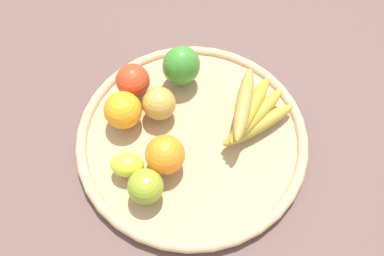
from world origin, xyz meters
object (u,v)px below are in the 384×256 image
Objects in this scene: orange_0 at (165,155)px; lemon_0 at (127,165)px; apple_1 at (159,103)px; bell_pepper at (181,66)px; apple_2 at (146,186)px; orange_1 at (123,110)px; banana_bunch at (252,114)px; apple_0 at (133,81)px.

orange_0 is 1.18× the size of lemon_0.
orange_0 is (0.05, 0.11, 0.00)m from apple_1.
bell_pepper is 1.40× the size of apple_2.
orange_0 is 0.13m from orange_1.
orange_1 is at bearing -16.89° from apple_1.
lemon_0 is at bearing 35.54° from apple_1.
banana_bunch is at bearing 176.72° from orange_0.
apple_2 is 0.16m from orange_1.
lemon_0 is at bearing -133.01° from bell_pepper.
apple_1 is 0.74× the size of bell_pepper.
banana_bunch is 1.92× the size of bell_pepper.
orange_1 is at bearing 47.87° from apple_0.
orange_0 is (0.19, -0.01, 0.00)m from banana_bunch.
lemon_0 is at bearing 66.34° from orange_1.
apple_1 reaches higher than lemon_0.
bell_pepper reaches higher than apple_0.
bell_pepper is at bearing -134.56° from apple_2.
apple_0 reaches higher than lemon_0.
apple_1 is 1.04× the size of apple_2.
banana_bunch is 2.33× the size of orange_1.
banana_bunch is 2.48× the size of apple_0.
apple_0 reaches higher than apple_1.
bell_pepper is at bearing -70.14° from banana_bunch.
apple_1 is at bearing 163.11° from orange_1.
orange_1 reaches higher than lemon_0.
orange_0 is at bearing -3.28° from banana_bunch.
orange_1 is 0.11m from lemon_0.
apple_2 is at bearing 97.39° from lemon_0.
lemon_0 is (0.25, -0.04, -0.01)m from banana_bunch.
orange_1 is at bearing -113.66° from lemon_0.
orange_0 and orange_1 have the same top height.
apple_1 is 0.10m from bell_pepper.
apple_2 is (0.11, 0.14, -0.00)m from apple_1.
bell_pepper is 0.10m from apple_0.
bell_pepper is 1.29× the size of apple_0.
apple_2 is (0.06, 0.03, -0.00)m from orange_0.
orange_0 is at bearing -150.21° from apple_2.
orange_0 is 1.05× the size of apple_0.
orange_0 is 0.99× the size of orange_1.
apple_1 is 0.18m from apple_2.
orange_1 reaches higher than apple_1.
bell_pepper is (0.06, -0.17, 0.01)m from banana_bunch.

